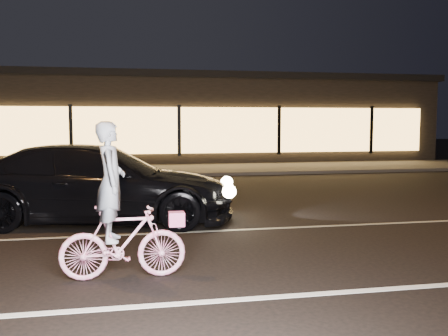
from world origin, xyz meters
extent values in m
plane|color=black|center=(0.00, 0.00, 0.00)|extent=(90.00, 90.00, 0.00)
cube|color=silver|center=(0.00, -1.50, 0.00)|extent=(60.00, 0.12, 0.01)
cube|color=gray|center=(0.00, 2.00, 0.00)|extent=(60.00, 0.10, 0.01)
cube|color=#383533|center=(0.00, 13.00, 0.06)|extent=(30.00, 4.00, 0.12)
cube|color=black|center=(0.00, 19.00, 2.00)|extent=(25.00, 8.00, 4.00)
cube|color=black|center=(0.00, 19.00, 4.05)|extent=(25.40, 8.40, 0.30)
cube|color=#F0AE54|center=(0.00, 14.90, 1.60)|extent=(23.00, 0.15, 2.00)
cube|color=black|center=(-4.50, 14.82, 1.60)|extent=(0.15, 0.08, 2.20)
cube|color=black|center=(0.00, 14.82, 1.60)|extent=(0.15, 0.08, 2.20)
cube|color=black|center=(4.50, 14.82, 1.60)|extent=(0.15, 0.08, 2.20)
cube|color=black|center=(9.00, 14.82, 1.60)|extent=(0.15, 0.08, 2.20)
imported|color=#DD2B77|center=(-2.34, -0.49, 0.47)|extent=(1.57, 0.44, 0.94)
imported|color=silver|center=(-2.47, -0.49, 1.24)|extent=(0.36, 0.54, 1.48)
cube|color=#DE477B|center=(-1.67, -0.49, 0.74)|extent=(0.20, 0.16, 0.18)
imported|color=black|center=(-2.82, 3.23, 0.76)|extent=(5.56, 3.00, 1.53)
sphere|color=#FFF2BF|center=(-0.20, 3.49, 0.70)|extent=(0.25, 0.25, 0.25)
sphere|color=#FFF2BF|center=(-0.44, 2.11, 0.70)|extent=(0.25, 0.25, 0.25)
camera|label=1|loc=(-2.29, -6.74, 1.97)|focal=40.00mm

